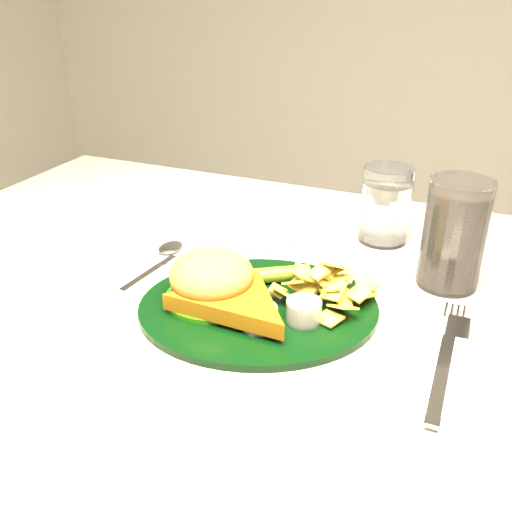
{
  "coord_description": "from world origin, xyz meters",
  "views": [
    {
      "loc": [
        0.2,
        -0.54,
        1.11
      ],
      "look_at": [
        -0.04,
        0.02,
        0.8
      ],
      "focal_mm": 40.0,
      "sensor_mm": 36.0,
      "label": 1
    }
  ],
  "objects_px": {
    "cola_glass": "(454,234)",
    "water_glass": "(386,205)",
    "fork_napkin": "(442,370)",
    "dinner_plate": "(258,288)"
  },
  "relations": [
    {
      "from": "fork_napkin",
      "to": "cola_glass",
      "type": "bearing_deg",
      "value": 94.88
    },
    {
      "from": "water_glass",
      "to": "cola_glass",
      "type": "bearing_deg",
      "value": -43.89
    },
    {
      "from": "cola_glass",
      "to": "fork_napkin",
      "type": "height_order",
      "value": "cola_glass"
    },
    {
      "from": "cola_glass",
      "to": "water_glass",
      "type": "bearing_deg",
      "value": 136.11
    },
    {
      "from": "water_glass",
      "to": "fork_napkin",
      "type": "height_order",
      "value": "water_glass"
    },
    {
      "from": "cola_glass",
      "to": "dinner_plate",
      "type": "bearing_deg",
      "value": -142.01
    },
    {
      "from": "dinner_plate",
      "to": "fork_napkin",
      "type": "relative_size",
      "value": 1.48
    },
    {
      "from": "fork_napkin",
      "to": "dinner_plate",
      "type": "bearing_deg",
      "value": 169.09
    },
    {
      "from": "dinner_plate",
      "to": "cola_glass",
      "type": "distance_m",
      "value": 0.25
    },
    {
      "from": "dinner_plate",
      "to": "fork_napkin",
      "type": "bearing_deg",
      "value": -33.48
    }
  ]
}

